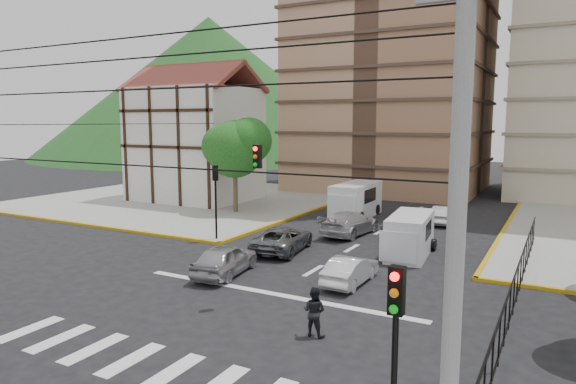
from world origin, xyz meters
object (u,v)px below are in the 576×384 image
Objects in this scene: van_left_lane at (354,201)px; traffic_light_se at (395,342)px; traffic_light_nw at (216,190)px; car_white_front_right at (350,270)px; car_silver_front_left at (225,259)px; van_right_lane at (409,236)px; pedestrian_crosswalk at (314,311)px.

traffic_light_se is at bearing -67.39° from van_left_lane.
traffic_light_nw is at bearing 135.00° from traffic_light_se.
traffic_light_se reaches higher than car_white_front_right.
traffic_light_se is 13.25m from car_white_front_right.
traffic_light_se is at bearing 129.13° from car_silver_front_left.
van_right_lane is at bearing -53.85° from van_left_lane.
van_right_lane reaches higher than car_silver_front_left.
traffic_light_se reaches higher than car_silver_front_left.
traffic_light_nw reaches higher than car_silver_front_left.
traffic_light_se is 1.00× the size of traffic_light_nw.
van_right_lane is at bearing 104.41° from traffic_light_se.
traffic_light_nw is at bearing -39.29° from pedestrian_crosswalk.
car_silver_front_left is 1.14× the size of car_white_front_right.
van_left_lane is at bearing 120.19° from van_right_lane.
traffic_light_se is 18.33m from van_right_lane.
van_left_lane is at bearing 67.64° from traffic_light_nw.
van_left_lane is at bearing -98.59° from car_silver_front_left.
traffic_light_se is 2.60× the size of pedestrian_crosswalk.
van_left_lane reaches higher than pedestrian_crosswalk.
car_silver_front_left is (-11.17, 10.27, -2.38)m from traffic_light_se.
pedestrian_crosswalk is (6.65, -4.25, 0.11)m from car_silver_front_left.
traffic_light_nw is 7.33m from car_silver_front_left.
van_right_lane is at bearing 10.46° from traffic_light_nw.
traffic_light_se reaches higher than van_left_lane.
traffic_light_nw is 1.16× the size of car_white_front_right.
car_silver_front_left is at bearing 15.56° from car_white_front_right.
traffic_light_nw is at bearing -20.17° from car_white_front_right.
traffic_light_se is 7.86m from pedestrian_crosswalk.
van_left_lane is (4.52, 11.00, -1.88)m from traffic_light_nw.
car_silver_front_left reaches higher than car_white_front_right.
van_right_lane is 1.17× the size of car_silver_front_left.
traffic_light_nw is 0.87× the size of van_right_lane.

